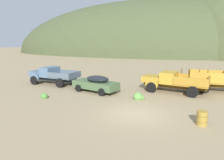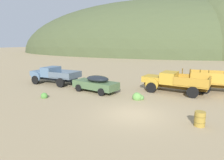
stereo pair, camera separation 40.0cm
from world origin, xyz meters
name	(u,v)px [view 1 (the left image)]	position (x,y,z in m)	size (l,w,h in m)	color
ground_plane	(135,114)	(0.00, 0.00, 0.00)	(300.00, 300.00, 0.00)	#998460
hill_distant	(142,53)	(-16.08, 73.31, 0.00)	(119.68, 63.65, 42.20)	#424C2D
truck_chalk_blue	(51,75)	(-11.31, 5.97, 1.01)	(5.87, 2.71, 1.89)	#262D39
car_weathered_green	(94,83)	(-5.15, 4.48, 0.81)	(4.92, 2.67, 1.57)	#47603D
truck_mustard	(170,81)	(1.50, 7.05, 1.02)	(6.14, 3.08, 2.16)	#593D12
oil_drum_foreground	(202,118)	(3.94, -0.34, 0.42)	(0.63, 0.63, 0.84)	olive
bush_front_left	(44,96)	(-8.10, 0.94, 0.15)	(0.73, 0.64, 0.58)	#4C8438
bush_back_edge	(139,97)	(-0.61, 3.44, 0.19)	(0.93, 0.82, 0.78)	#5B8E42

